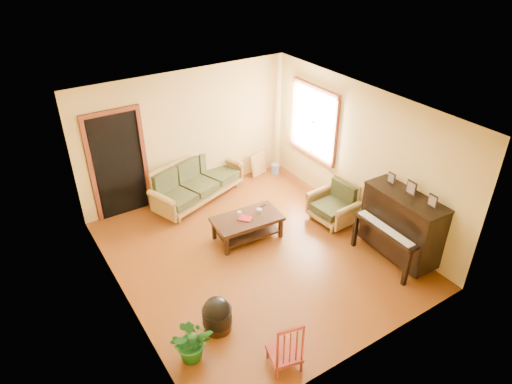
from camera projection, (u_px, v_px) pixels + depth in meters
floor at (256, 253)px, 7.91m from camera, size 5.00×5.00×0.00m
doorway at (119, 166)px, 8.49m from camera, size 1.08×0.16×2.05m
window at (314, 122)px, 9.09m from camera, size 0.12×1.36×1.46m
sofa at (198, 181)px, 9.21m from camera, size 2.19×1.47×0.87m
coffee_table at (247, 228)px, 8.18m from camera, size 1.26×0.74×0.44m
armchair at (333, 203)px, 8.53m from camera, size 0.83×0.86×0.81m
piano at (402, 226)px, 7.56m from camera, size 0.84×1.39×1.21m
footstool at (217, 318)px, 6.37m from camera, size 0.50×0.50×0.40m
red_chair at (285, 342)px, 5.73m from camera, size 0.48×0.51×0.83m
leaning_frame at (258, 164)px, 10.18m from camera, size 0.42×0.18×0.55m
ceramic_crock at (275, 169)px, 10.31m from camera, size 0.19×0.19×0.23m
potted_plant at (192, 341)px, 5.89m from camera, size 0.69×0.65×0.62m
book at (243, 221)px, 7.96m from camera, size 0.28×0.29×0.02m
candle at (240, 215)px, 8.03m from camera, size 0.09×0.09×0.13m
glass_jar at (259, 211)px, 8.20m from camera, size 0.11×0.11×0.07m
remote at (263, 205)px, 8.39m from camera, size 0.16×0.07×0.01m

